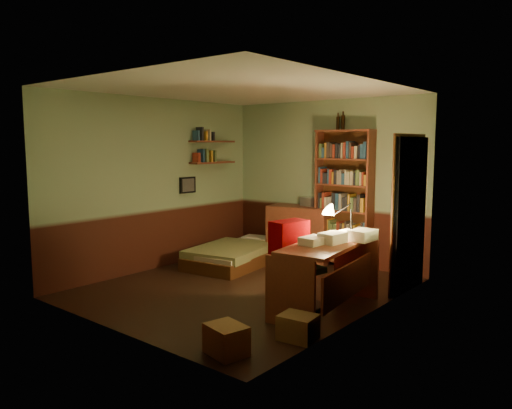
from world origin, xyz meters
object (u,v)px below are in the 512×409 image
Objects in this scene: dresser at (300,234)px; desk at (326,277)px; bookshelf at (344,199)px; office_chair at (301,268)px; cardboard_box_b at (298,327)px; desk_lamp at (351,216)px; cardboard_box_a at (226,340)px; mini_stereo at (310,202)px; bed at (238,248)px.

dresser is 0.70× the size of desk.
bookshelf is 2.21m from desk.
bookshelf reaches higher than office_chair.
desk is 1.00m from cardboard_box_b.
dresser is 1.90× the size of desk_lamp.
bookshelf is 5.81× the size of cardboard_box_a.
desk is 0.30m from office_chair.
desk is at bearing -37.94° from mini_stereo.
mini_stereo reaches higher than office_chair.
dresser is at bearing -112.01° from mini_stereo.
desk_lamp is (1.66, -1.36, 0.60)m from dresser.
desk_lamp is at bearing -61.43° from bookshelf.
bookshelf is at bearing 116.99° from office_chair.
mini_stereo is at bearing 121.58° from cardboard_box_b.
desk_lamp is at bearing -21.28° from bed.
mini_stereo is 2.55m from desk.
dresser is (0.66, 0.80, 0.19)m from bed.
bookshelf is at bearing 103.25° from desk_lamp.
bed is 1.73× the size of dresser.
office_chair is at bearing -44.62° from mini_stereo.
dresser is 2.91× the size of cardboard_box_b.
cardboard_box_a is (0.19, -1.48, -0.35)m from office_chair.
cardboard_box_b is at bearing -100.80° from desk_lamp.
bed is 1.20× the size of desk.
mini_stereo reaches higher than cardboard_box_b.
mini_stereo is at bearing 112.21° from cardboard_box_a.
cardboard_box_b is at bearing -66.05° from dresser.
desk_lamp is at bearing 74.84° from office_chair.
bookshelf is at bearing 10.73° from mini_stereo.
cardboard_box_b is at bearing 66.23° from cardboard_box_a.
dresser reaches higher than cardboard_box_b.
desk_lamp reaches higher than office_chair.
bookshelf reaches higher than mini_stereo.
mini_stereo is at bearing 172.66° from bookshelf.
bed is 2.50m from desk.
mini_stereo reaches higher than desk.
mini_stereo is 0.26× the size of office_chair.
mini_stereo is 3.49m from cardboard_box_b.
desk_lamp is 1.47× the size of cardboard_box_a.
bookshelf is (0.74, 0.08, 0.61)m from dresser.
bookshelf is 1.45× the size of desk.
bookshelf is 3.95× the size of desk_lamp.
office_chair is (-0.25, -0.15, 0.09)m from desk.
desk_lamp is 1.53× the size of cardboard_box_b.
office_chair reaches higher than dresser.
desk is at bearing -58.79° from dresser.
dresser is 0.54m from mini_stereo.
dresser is at bearing 124.05° from desk.
bed is 3.20m from cardboard_box_b.
office_chair reaches higher than cardboard_box_b.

